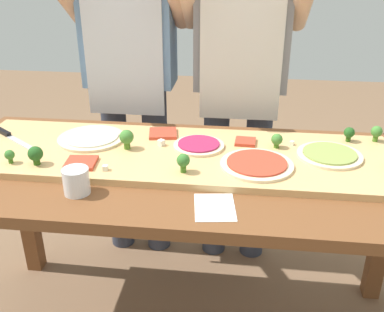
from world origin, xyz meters
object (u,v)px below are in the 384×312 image
(cheese_crumble_c, at_px, (105,168))
(cheese_crumble_b, at_px, (161,143))
(broccoli_floret_center_left, at_px, (182,161))
(cheese_crumble_a, at_px, (292,143))
(broccoli_floret_back_left, at_px, (10,155))
(broccoli_floret_front_left, at_px, (349,133))
(flour_cup, at_px, (76,183))
(pizza_whole_tomato_red, at_px, (257,164))
(pizza_slice_far_right, at_px, (245,142))
(broccoli_floret_front_mid, at_px, (377,132))
(broccoli_floret_back_mid, at_px, (277,140))
(cook_left, at_px, (130,63))
(cook_right, at_px, (241,66))
(recipe_note, at_px, (215,207))
(broccoli_floret_center_right, at_px, (127,138))
(chefs_knife, at_px, (8,135))
(broccoli_floret_back_right, at_px, (35,154))
(prep_table, at_px, (187,191))
(pizza_whole_pesto_green, at_px, (330,155))
(pizza_whole_white_garlic, at_px, (91,138))
(pizza_slice_center, at_px, (81,163))
(pizza_slice_near_left, at_px, (163,133))

(cheese_crumble_c, bearing_deg, cheese_crumble_b, 56.31)
(broccoli_floret_center_left, bearing_deg, cheese_crumble_a, 35.29)
(broccoli_floret_back_left, distance_m, broccoli_floret_front_left, 1.22)
(flour_cup, bearing_deg, cheese_crumble_a, 29.97)
(broccoli_floret_center_left, bearing_deg, pizza_whole_tomato_red, 16.69)
(pizza_slice_far_right, bearing_deg, broccoli_floret_front_mid, 8.90)
(broccoli_floret_back_mid, bearing_deg, cheese_crumble_c, -156.22)
(cook_left, relative_size, cook_right, 1.00)
(broccoli_floret_center_left, bearing_deg, recipe_note, -54.19)
(pizza_whole_tomato_red, bearing_deg, broccoli_floret_center_right, 169.67)
(pizza_whole_tomato_red, distance_m, cheese_crumble_b, 0.37)
(pizza_whole_tomato_red, relative_size, cheese_crumble_c, 14.30)
(chefs_knife, bearing_deg, broccoli_floret_front_left, 4.81)
(broccoli_floret_front_mid, bearing_deg, broccoli_floret_back_right, -164.03)
(broccoli_floret_back_right, xyz_separation_m, cook_right, (0.66, 0.67, 0.15))
(broccoli_floret_back_right, relative_size, cheese_crumble_b, 3.00)
(broccoli_floret_front_left, bearing_deg, broccoli_floret_center_left, -151.20)
(broccoli_floret_back_right, bearing_deg, cook_right, 45.46)
(cheese_crumble_a, distance_m, flour_cup, 0.79)
(broccoli_floret_front_mid, height_order, cheese_crumble_b, broccoli_floret_front_mid)
(prep_table, bearing_deg, broccoli_floret_back_right, -168.67)
(broccoli_floret_center_left, xyz_separation_m, cook_left, (-0.33, 0.67, 0.15))
(cook_right, bearing_deg, broccoli_floret_back_right, -134.54)
(broccoli_floret_center_left, bearing_deg, prep_table, 88.17)
(pizza_whole_pesto_green, xyz_separation_m, broccoli_floret_back_left, (-1.08, -0.18, 0.02))
(pizza_whole_tomato_red, distance_m, cheese_crumble_c, 0.50)
(pizza_whole_white_garlic, relative_size, broccoli_floret_front_left, 4.49)
(prep_table, relative_size, pizza_whole_pesto_green, 7.77)
(pizza_whole_white_garlic, bearing_deg, broccoli_floret_center_right, -22.79)
(pizza_whole_white_garlic, relative_size, flour_cup, 3.05)
(broccoli_floret_center_right, height_order, broccoli_floret_back_mid, broccoli_floret_center_right)
(broccoli_floret_front_left, relative_size, cheese_crumble_b, 2.58)
(pizza_slice_center, xyz_separation_m, flour_cup, (0.04, -0.14, 0.01))
(pizza_slice_near_left, bearing_deg, pizza_whole_white_garlic, -163.35)
(broccoli_floret_front_mid, bearing_deg, flour_cup, -155.00)
(broccoli_floret_back_mid, height_order, cheese_crumble_b, broccoli_floret_back_mid)
(broccoli_floret_front_mid, xyz_separation_m, cheese_crumble_b, (-0.79, -0.13, -0.03))
(chefs_knife, bearing_deg, pizza_slice_near_left, 8.59)
(broccoli_floret_front_mid, bearing_deg, recipe_note, -138.71)
(cook_right, bearing_deg, pizza_whole_tomato_red, -82.87)
(recipe_note, bearing_deg, cheese_crumble_b, 121.68)
(prep_table, height_order, broccoli_floret_back_mid, broccoli_floret_back_mid)
(pizza_slice_far_right, xyz_separation_m, recipe_note, (-0.08, -0.42, -0.03))
(prep_table, bearing_deg, pizza_whole_white_garlic, 161.74)
(prep_table, xyz_separation_m, broccoli_floret_center_right, (-0.23, 0.06, 0.17))
(prep_table, distance_m, broccoli_floret_back_mid, 0.37)
(broccoli_floret_front_mid, distance_m, broccoli_floret_center_right, 0.93)
(pizza_slice_far_right, relative_size, pizza_slice_near_left, 0.71)
(broccoli_floret_center_right, xyz_separation_m, recipe_note, (0.34, -0.32, -0.07))
(broccoli_floret_back_left, relative_size, cheese_crumble_b, 2.19)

